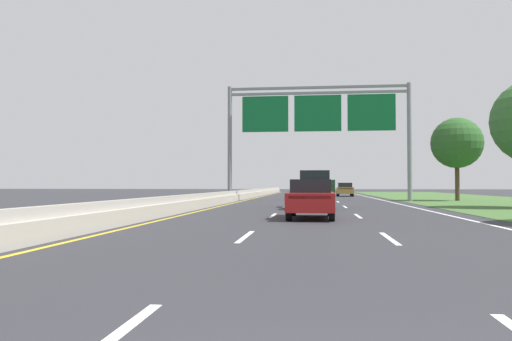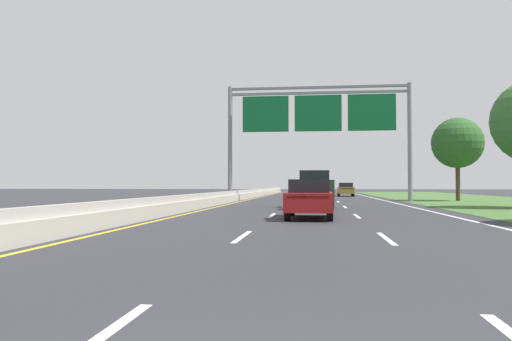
{
  "view_description": "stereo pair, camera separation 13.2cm",
  "coord_description": "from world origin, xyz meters",
  "px_view_note": "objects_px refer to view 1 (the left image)",
  "views": [
    {
      "loc": [
        -0.07,
        -2.56,
        1.37
      ],
      "look_at": [
        -4.08,
        32.36,
        2.35
      ],
      "focal_mm": 35.11,
      "sensor_mm": 36.0,
      "label": 1
    },
    {
      "loc": [
        0.07,
        -2.55,
        1.37
      ],
      "look_at": [
        -4.08,
        32.36,
        2.35
      ],
      "focal_mm": 35.11,
      "sensor_mm": 36.0,
      "label": 2
    }
  ],
  "objects_px": {
    "overhead_sign_gantry": "(318,118)",
    "roadside_tree_far": "(457,143)",
    "pickup_truck_darkgreen": "(315,190)",
    "car_grey_centre_lane_sedan": "(313,190)",
    "car_gold_right_lane_sedan": "(345,189)",
    "car_red_centre_lane_sedan": "(311,198)",
    "car_black_centre_lane_sedan": "(314,189)"
  },
  "relations": [
    {
      "from": "car_gold_right_lane_sedan",
      "to": "car_red_centre_lane_sedan",
      "type": "height_order",
      "value": "same"
    },
    {
      "from": "overhead_sign_gantry",
      "to": "car_grey_centre_lane_sedan",
      "type": "height_order",
      "value": "overhead_sign_gantry"
    },
    {
      "from": "car_black_centre_lane_sedan",
      "to": "roadside_tree_far",
      "type": "relative_size",
      "value": 0.64
    },
    {
      "from": "pickup_truck_darkgreen",
      "to": "car_grey_centre_lane_sedan",
      "type": "height_order",
      "value": "pickup_truck_darkgreen"
    },
    {
      "from": "car_gold_right_lane_sedan",
      "to": "roadside_tree_far",
      "type": "xyz_separation_m",
      "value": [
        8.3,
        -15.64,
        4.01
      ]
    },
    {
      "from": "overhead_sign_gantry",
      "to": "pickup_truck_darkgreen",
      "type": "relative_size",
      "value": 2.77
    },
    {
      "from": "overhead_sign_gantry",
      "to": "car_gold_right_lane_sedan",
      "type": "height_order",
      "value": "overhead_sign_gantry"
    },
    {
      "from": "car_gold_right_lane_sedan",
      "to": "overhead_sign_gantry",
      "type": "bearing_deg",
      "value": 170.25
    },
    {
      "from": "roadside_tree_far",
      "to": "overhead_sign_gantry",
      "type": "bearing_deg",
      "value": -170.29
    },
    {
      "from": "roadside_tree_far",
      "to": "car_red_centre_lane_sedan",
      "type": "bearing_deg",
      "value": -117.68
    },
    {
      "from": "car_red_centre_lane_sedan",
      "to": "overhead_sign_gantry",
      "type": "bearing_deg",
      "value": -0.48
    },
    {
      "from": "overhead_sign_gantry",
      "to": "car_grey_centre_lane_sedan",
      "type": "xyz_separation_m",
      "value": [
        -0.44,
        9.97,
        -6.0
      ]
    },
    {
      "from": "overhead_sign_gantry",
      "to": "pickup_truck_darkgreen",
      "type": "height_order",
      "value": "overhead_sign_gantry"
    },
    {
      "from": "car_red_centre_lane_sedan",
      "to": "car_gold_right_lane_sedan",
      "type": "bearing_deg",
      "value": -4.71
    },
    {
      "from": "car_grey_centre_lane_sedan",
      "to": "overhead_sign_gantry",
      "type": "bearing_deg",
      "value": -179.11
    },
    {
      "from": "pickup_truck_darkgreen",
      "to": "roadside_tree_far",
      "type": "distance_m",
      "value": 18.67
    },
    {
      "from": "overhead_sign_gantry",
      "to": "car_gold_right_lane_sedan",
      "type": "relative_size",
      "value": 3.41
    },
    {
      "from": "car_black_centre_lane_sedan",
      "to": "car_grey_centre_lane_sedan",
      "type": "height_order",
      "value": "same"
    },
    {
      "from": "car_red_centre_lane_sedan",
      "to": "roadside_tree_far",
      "type": "xyz_separation_m",
      "value": [
        12.02,
        22.92,
        4.01
      ]
    },
    {
      "from": "car_red_centre_lane_sedan",
      "to": "roadside_tree_far",
      "type": "distance_m",
      "value": 26.19
    },
    {
      "from": "overhead_sign_gantry",
      "to": "car_grey_centre_lane_sedan",
      "type": "bearing_deg",
      "value": 92.55
    },
    {
      "from": "car_gold_right_lane_sedan",
      "to": "car_black_centre_lane_sedan",
      "type": "height_order",
      "value": "same"
    },
    {
      "from": "pickup_truck_darkgreen",
      "to": "roadside_tree_far",
      "type": "relative_size",
      "value": 0.78
    },
    {
      "from": "car_gold_right_lane_sedan",
      "to": "car_red_centre_lane_sedan",
      "type": "xyz_separation_m",
      "value": [
        -3.72,
        -38.56,
        0.0
      ]
    },
    {
      "from": "overhead_sign_gantry",
      "to": "roadside_tree_far",
      "type": "height_order",
      "value": "overhead_sign_gantry"
    },
    {
      "from": "pickup_truck_darkgreen",
      "to": "car_red_centre_lane_sedan",
      "type": "relative_size",
      "value": 1.23
    },
    {
      "from": "overhead_sign_gantry",
      "to": "car_red_centre_lane_sedan",
      "type": "distance_m",
      "value": 21.79
    },
    {
      "from": "overhead_sign_gantry",
      "to": "roadside_tree_far",
      "type": "bearing_deg",
      "value": 9.71
    },
    {
      "from": "overhead_sign_gantry",
      "to": "car_black_centre_lane_sedan",
      "type": "xyz_separation_m",
      "value": [
        -0.24,
        20.65,
        -6.0
      ]
    },
    {
      "from": "car_grey_centre_lane_sedan",
      "to": "roadside_tree_far",
      "type": "relative_size",
      "value": 0.64
    },
    {
      "from": "car_gold_right_lane_sedan",
      "to": "car_grey_centre_lane_sedan",
      "type": "height_order",
      "value": "same"
    },
    {
      "from": "car_grey_centre_lane_sedan",
      "to": "car_red_centre_lane_sedan",
      "type": "height_order",
      "value": "same"
    }
  ]
}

